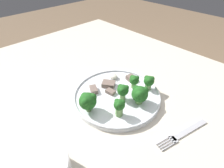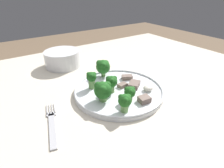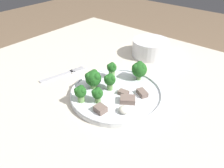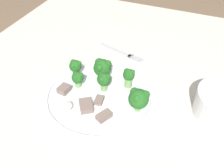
# 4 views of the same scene
# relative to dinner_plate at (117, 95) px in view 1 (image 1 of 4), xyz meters

# --- Properties ---
(table) EXTENTS (1.28, 1.03, 0.76)m
(table) POSITION_rel_dinner_plate_xyz_m (0.02, 0.03, -0.11)
(table) COLOR beige
(table) RESTS_ON ground_plane
(dinner_plate) EXTENTS (0.28, 0.28, 0.02)m
(dinner_plate) POSITION_rel_dinner_plate_xyz_m (0.00, 0.00, 0.00)
(dinner_plate) COLOR white
(dinner_plate) RESTS_ON table
(fork) EXTENTS (0.06, 0.17, 0.00)m
(fork) POSITION_rel_dinner_plate_xyz_m (-0.23, -0.03, -0.01)
(fork) COLOR #B2B2B7
(fork) RESTS_ON table
(broccoli_floret_near_rim_left) EXTENTS (0.04, 0.04, 0.05)m
(broccoli_floret_near_rim_left) POSITION_rel_dinner_plate_xyz_m (-0.03, 0.00, 0.04)
(broccoli_floret_near_rim_left) COLOR #709E56
(broccoli_floret_near_rim_left) RESTS_ON dinner_plate
(broccoli_floret_center_left) EXTENTS (0.03, 0.03, 0.05)m
(broccoli_floret_center_left) POSITION_rel_dinner_plate_xyz_m (-0.01, -0.07, 0.03)
(broccoli_floret_center_left) COLOR #709E56
(broccoli_floret_center_left) RESTS_ON dinner_plate
(broccoli_floret_back_left) EXTENTS (0.05, 0.05, 0.06)m
(broccoli_floret_back_left) POSITION_rel_dinner_plate_xyz_m (0.01, 0.11, 0.04)
(broccoli_floret_back_left) COLOR #709E56
(broccoli_floret_back_left) RESTS_ON dinner_plate
(broccoli_floret_front_left) EXTENTS (0.03, 0.03, 0.06)m
(broccoli_floret_front_left) POSITION_rel_dinner_plate_xyz_m (-0.07, 0.06, 0.04)
(broccoli_floret_front_left) COLOR #709E56
(broccoli_floret_front_left) RESTS_ON dinner_plate
(broccoli_floret_center_back) EXTENTS (0.04, 0.04, 0.05)m
(broccoli_floret_center_back) POSITION_rel_dinner_plate_xyz_m (-0.05, -0.10, 0.04)
(broccoli_floret_center_back) COLOR #709E56
(broccoli_floret_center_back) RESTS_ON dinner_plate
(broccoli_floret_mid_cluster) EXTENTS (0.05, 0.05, 0.06)m
(broccoli_floret_mid_cluster) POSITION_rel_dinner_plate_xyz_m (-0.07, -0.02, 0.04)
(broccoli_floret_mid_cluster) COLOR #709E56
(broccoli_floret_mid_cluster) RESTS_ON dinner_plate
(meat_slice_front_slice) EXTENTS (0.05, 0.05, 0.02)m
(meat_slice_front_slice) POSITION_rel_dinner_plate_xyz_m (0.05, -0.01, 0.01)
(meat_slice_front_slice) COLOR #756056
(meat_slice_front_slice) RESTS_ON dinner_plate
(meat_slice_middle_slice) EXTENTS (0.04, 0.03, 0.02)m
(meat_slice_middle_slice) POSITION_rel_dinner_plate_xyz_m (0.03, -0.10, 0.01)
(meat_slice_middle_slice) COLOR #756056
(meat_slice_middle_slice) RESTS_ON dinner_plate
(meat_slice_rear_slice) EXTENTS (0.03, 0.02, 0.01)m
(meat_slice_rear_slice) POSITION_rel_dinner_plate_xyz_m (0.02, 0.01, 0.01)
(meat_slice_rear_slice) COLOR #756056
(meat_slice_rear_slice) RESTS_ON dinner_plate
(meat_slice_edge_slice) EXTENTS (0.04, 0.04, 0.01)m
(meat_slice_edge_slice) POSITION_rel_dinner_plate_xyz_m (0.07, 0.04, 0.01)
(meat_slice_edge_slice) COLOR #756056
(meat_slice_edge_slice) RESTS_ON dinner_plate
(sauce_dollop) EXTENTS (0.03, 0.03, 0.02)m
(sauce_dollop) POSITION_rel_dinner_plate_xyz_m (0.07, -0.06, 0.01)
(sauce_dollop) COLOR silver
(sauce_dollop) RESTS_ON dinner_plate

